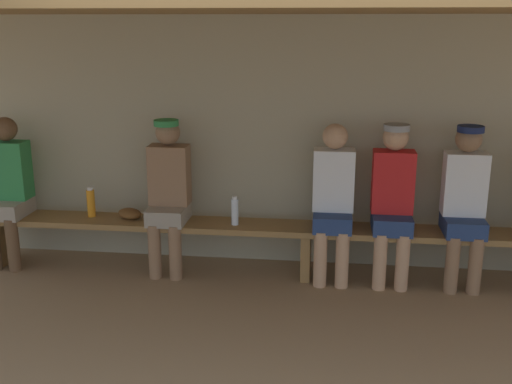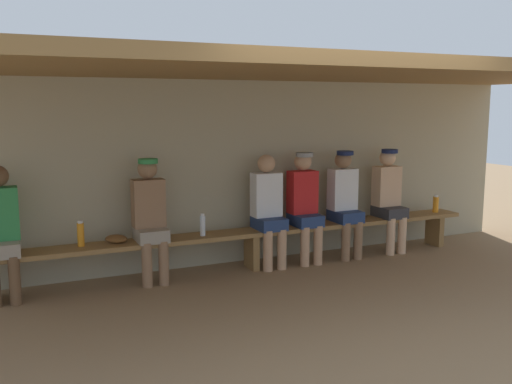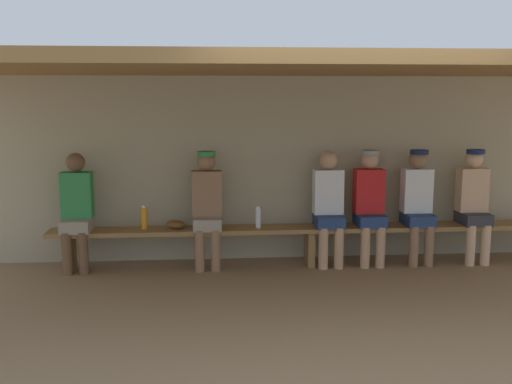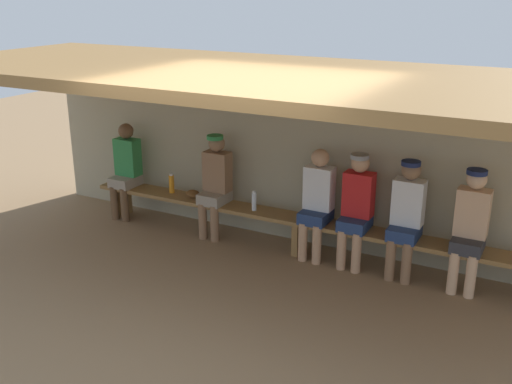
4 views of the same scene
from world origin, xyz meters
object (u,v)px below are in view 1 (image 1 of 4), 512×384
at_px(water_bottle_clear, 235,211).
at_px(player_in_red, 168,189).
at_px(bench, 306,234).
at_px(player_with_sunglasses, 393,197).
at_px(player_leftmost, 8,186).
at_px(water_bottle_orange, 91,203).
at_px(baseball_glove_dark_brown, 130,214).
at_px(player_near_post, 333,197).
at_px(player_middle, 465,199).

bearing_deg(water_bottle_clear, player_in_red, 176.86).
bearing_deg(player_in_red, bench, -0.17).
distance_m(player_with_sunglasses, player_leftmost, 3.37).
relative_size(player_leftmost, water_bottle_orange, 4.98).
xyz_separation_m(water_bottle_clear, water_bottle_orange, (-1.31, 0.07, 0.01)).
bearing_deg(baseball_glove_dark_brown, bench, -147.28).
relative_size(player_in_red, player_with_sunglasses, 1.00).
relative_size(water_bottle_clear, baseball_glove_dark_brown, 1.05).
relative_size(player_leftmost, baseball_glove_dark_brown, 5.56).
xyz_separation_m(player_in_red, player_near_post, (1.41, -0.00, -0.02)).
distance_m(player_in_red, baseball_glove_dark_brown, 0.44).
distance_m(player_middle, baseball_glove_dark_brown, 2.85).
distance_m(bench, player_in_red, 1.25).
distance_m(bench, player_middle, 1.33).
bearing_deg(player_middle, player_leftmost, -179.99).
bearing_deg(bench, player_near_post, 0.81).
height_order(player_with_sunglasses, player_leftmost, player_with_sunglasses).
height_order(player_in_red, baseball_glove_dark_brown, player_in_red).
height_order(bench, player_in_red, player_in_red).
bearing_deg(player_in_red, water_bottle_orange, 176.97).
bearing_deg(player_leftmost, player_middle, 0.01).
bearing_deg(player_leftmost, water_bottle_orange, 2.97).
xyz_separation_m(bench, player_with_sunglasses, (0.70, 0.00, 0.36)).
xyz_separation_m(player_in_red, water_bottle_orange, (-0.72, 0.04, -0.16)).
relative_size(player_with_sunglasses, baseball_glove_dark_brown, 5.60).
distance_m(player_in_red, player_leftmost, 1.47).
bearing_deg(player_with_sunglasses, player_middle, 0.00).
xyz_separation_m(water_bottle_orange, baseball_glove_dark_brown, (0.36, -0.02, -0.08)).
bearing_deg(player_middle, baseball_glove_dark_brown, 179.55).
bearing_deg(baseball_glove_dark_brown, water_bottle_orange, 31.14).
distance_m(player_with_sunglasses, water_bottle_clear, 1.33).
bearing_deg(water_bottle_clear, player_leftmost, 179.12).
bearing_deg(baseball_glove_dark_brown, player_in_red, -149.86).
bearing_deg(bench, player_leftmost, 179.93).
bearing_deg(player_leftmost, baseball_glove_dark_brown, 1.19).
xyz_separation_m(player_with_sunglasses, water_bottle_orange, (-2.62, 0.04, -0.16)).
bearing_deg(player_near_post, baseball_glove_dark_brown, 179.26).
bearing_deg(water_bottle_orange, player_near_post, -1.04).
height_order(player_near_post, player_with_sunglasses, player_with_sunglasses).
bearing_deg(bench, player_with_sunglasses, 0.29).
bearing_deg(water_bottle_orange, player_leftmost, -177.03).
height_order(player_middle, water_bottle_clear, player_middle).
bearing_deg(bench, water_bottle_orange, 178.75).
xyz_separation_m(player_near_post, player_with_sunglasses, (0.49, 0.00, 0.02)).
bearing_deg(player_leftmost, player_in_red, 0.02).
relative_size(water_bottle_orange, baseball_glove_dark_brown, 1.12).
bearing_deg(player_in_red, player_with_sunglasses, 0.00).
bearing_deg(water_bottle_clear, water_bottle_orange, 176.92).
relative_size(player_middle, water_bottle_orange, 5.01).
bearing_deg(water_bottle_clear, baseball_glove_dark_brown, 176.71).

